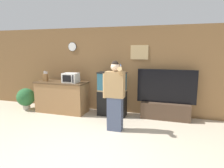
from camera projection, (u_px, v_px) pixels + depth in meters
The scene contains 9 objects.
ground_plane at pixel (85, 154), 3.75m from camera, with size 18.00×18.00×0.00m, color beige.
wall_back_paneled at pixel (122, 70), 6.09m from camera, with size 10.00×0.08×2.60m.
counter_island at pixel (62, 97), 6.21m from camera, with size 1.59×0.69×0.95m.
microwave at pixel (71, 78), 5.99m from camera, with size 0.45×0.35×0.29m.
knife_block at pixel (45, 77), 6.26m from camera, with size 0.14×0.10×0.31m.
aquarium_on_stand at pixel (112, 94), 5.83m from camera, with size 0.83×0.36×1.29m.
tv_on_stand at pixel (165, 105), 5.57m from camera, with size 1.60×0.40×1.40m.
person_standing at pixel (115, 95), 4.70m from camera, with size 0.53×0.40×1.68m.
potted_plant at pixel (26, 97), 6.45m from camera, with size 0.57×0.57×0.70m.
Camera 1 is at (1.52, -3.16, 1.93)m, focal length 32.00 mm.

